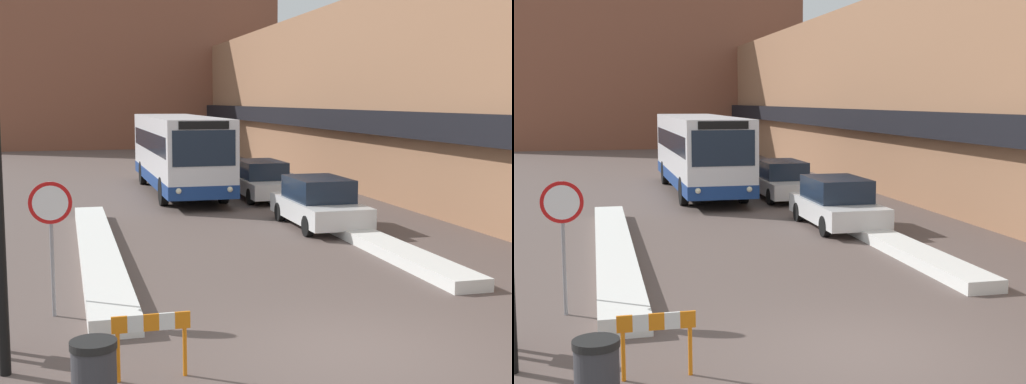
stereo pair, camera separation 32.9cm
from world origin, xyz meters
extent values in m
plane|color=brown|center=(0.00, 0.00, 0.00)|extent=(160.00, 160.00, 0.00)
cube|color=#996B4C|center=(10.00, 24.00, 4.10)|extent=(5.00, 60.00, 8.21)
cube|color=black|center=(7.25, 24.00, 3.05)|extent=(0.50, 60.00, 0.90)
cube|color=brown|center=(0.00, 51.39, 7.83)|extent=(26.00, 8.00, 15.65)
cube|color=silver|center=(-3.60, 7.88, 0.17)|extent=(0.90, 12.73, 0.35)
cube|color=silver|center=(3.60, 9.19, 0.14)|extent=(0.90, 13.46, 0.29)
cube|color=silver|center=(0.31, 19.78, 1.84)|extent=(2.51, 11.34, 2.77)
cube|color=navy|center=(0.31, 19.78, 0.70)|extent=(2.53, 11.36, 0.48)
cube|color=#192333|center=(0.31, 19.78, 2.23)|extent=(2.54, 10.43, 0.76)
cube|color=#192333|center=(0.31, 14.10, 2.26)|extent=(2.21, 0.03, 1.25)
cube|color=black|center=(0.31, 14.10, 3.04)|extent=(1.76, 0.03, 0.28)
sphere|color=#F2EAC6|center=(-0.59, 14.09, 0.81)|extent=(0.20, 0.20, 0.20)
sphere|color=#F2EAC6|center=(1.22, 14.09, 0.81)|extent=(0.20, 0.20, 0.20)
cylinder|color=black|center=(-0.82, 16.26, 0.54)|extent=(0.28, 1.07, 1.07)
cylinder|color=black|center=(1.45, 16.26, 0.54)|extent=(0.28, 1.07, 1.07)
cylinder|color=black|center=(-0.82, 23.29, 0.54)|extent=(0.28, 1.07, 1.07)
cylinder|color=black|center=(1.45, 23.29, 0.54)|extent=(0.28, 1.07, 1.07)
cube|color=silver|center=(3.20, 10.50, 0.54)|extent=(1.84, 4.41, 0.60)
cube|color=#192333|center=(3.20, 10.61, 1.19)|extent=(1.62, 2.43, 0.69)
cylinder|color=black|center=(4.04, 9.13, 0.30)|extent=(0.20, 0.61, 0.61)
cylinder|color=black|center=(2.36, 9.13, 0.30)|extent=(0.20, 0.61, 0.61)
cylinder|color=black|center=(4.04, 11.87, 0.30)|extent=(0.20, 0.61, 0.61)
cylinder|color=black|center=(2.36, 11.87, 0.30)|extent=(0.20, 0.61, 0.61)
cube|color=silver|center=(3.20, 17.17, 0.54)|extent=(1.82, 4.87, 0.58)
cube|color=#192333|center=(3.20, 17.30, 1.17)|extent=(1.61, 2.68, 0.68)
cylinder|color=black|center=(4.03, 15.67, 0.31)|extent=(0.20, 0.61, 0.61)
cylinder|color=black|center=(2.37, 15.67, 0.31)|extent=(0.20, 0.61, 0.61)
cylinder|color=black|center=(4.03, 18.68, 0.31)|extent=(0.20, 0.61, 0.61)
cylinder|color=black|center=(2.37, 18.68, 0.31)|extent=(0.20, 0.61, 0.61)
cylinder|color=gray|center=(-4.60, 3.13, 1.23)|extent=(0.07, 0.07, 2.46)
cylinder|color=red|center=(-4.60, 3.11, 2.08)|extent=(0.76, 0.03, 0.76)
cylinder|color=white|center=(-4.60, 3.10, 2.08)|extent=(0.62, 0.01, 0.62)
cylinder|color=#38383D|center=(-4.07, -1.23, 0.42)|extent=(0.56, 0.56, 0.85)
cylinder|color=black|center=(-4.07, -1.23, 0.90)|extent=(0.59, 0.59, 0.10)
cylinder|color=orange|center=(-3.71, -0.28, 0.35)|extent=(0.06, 0.06, 0.70)
cylinder|color=orange|center=(-2.77, -0.28, 0.35)|extent=(0.06, 0.06, 0.70)
cube|color=orange|center=(-3.68, -0.28, 0.82)|extent=(0.22, 0.04, 0.24)
cube|color=white|center=(-3.46, -0.28, 0.82)|extent=(0.22, 0.04, 0.24)
cube|color=orange|center=(-3.24, -0.28, 0.82)|extent=(0.22, 0.04, 0.24)
cube|color=white|center=(-3.02, -0.28, 0.82)|extent=(0.22, 0.04, 0.24)
cube|color=orange|center=(-2.80, -0.28, 0.82)|extent=(0.22, 0.04, 0.24)
camera|label=1|loc=(-4.34, -9.94, 3.90)|focal=50.00mm
camera|label=2|loc=(-4.02, -10.02, 3.90)|focal=50.00mm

